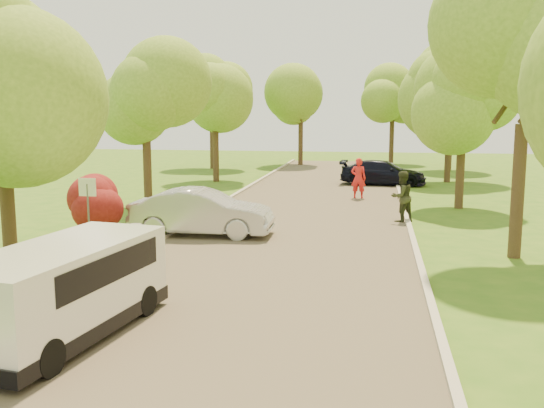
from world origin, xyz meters
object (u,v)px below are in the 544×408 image
Objects in this scene: street_sign at (88,198)px; person_olive at (402,197)px; silver_sedan at (202,212)px; minivan at (64,289)px; dark_sedan at (383,173)px; skateboarder at (137,258)px; longboard at (138,294)px; person_striped at (358,178)px.

person_olive is (9.60, 6.24, -0.59)m from street_sign.
silver_sedan is at bearing 41.57° from street_sign.
minivan reaches higher than dark_sedan.
dark_sedan is (6.18, 15.39, -0.09)m from silver_sedan.
longboard is at bearing -0.91° from skateboarder.
person_striped is (4.45, 16.67, 0.07)m from skateboarder.
minivan is at bearing 179.29° from silver_sedan.
longboard is 17.28m from person_striped.
street_sign is at bearing -67.88° from skateboarder.
street_sign is 5.76m from longboard.
minivan is 2.67m from longboard.
silver_sedan is at bearing 98.69° from minivan.
minivan reaches higher than longboard.
minivan is at bearing 24.88° from person_olive.
skateboarder is (-5.67, -22.35, 0.21)m from dark_sedan.
skateboarder is 0.83× the size of person_olive.
dark_sedan is 2.49× the size of person_olive.
person_olive is at bearing 111.01° from person_striped.
longboard is at bearing -52.93° from street_sign.
person_striped is at bearing 57.48° from street_sign.
dark_sedan is 11.68m from person_olive.
street_sign reaches higher than person_olive.
silver_sedan is at bearing -100.72° from longboard.
minivan reaches higher than skateboarder.
silver_sedan is at bearing -9.54° from person_olive.
longboard is 12.41m from person_olive.
street_sign is 1.35× the size of skateboarder.
longboard is (0.51, -6.96, -0.70)m from silver_sedan.
skateboarder is (0.39, 2.50, -0.01)m from minivan.
person_olive reaches higher than dark_sedan.
dark_sedan is 2.46× the size of person_striped.
silver_sedan is 0.99× the size of dark_sedan.
street_sign is 0.45× the size of silver_sedan.
person_olive is (0.58, -11.67, 0.27)m from dark_sedan.
minivan is at bearing 80.12° from person_striped.
silver_sedan is (-0.12, 9.46, -0.13)m from minivan.
dark_sedan is (6.06, 24.85, -0.22)m from minivan.
longboard is (0.39, 2.50, -0.83)m from minivan.
street_sign is 2.54× the size of longboard.
dark_sedan is at bearing -119.18° from longboard.
person_striped is (4.45, 16.67, 0.89)m from longboard.
silver_sedan is 7.01m from longboard.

